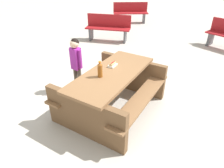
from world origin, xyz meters
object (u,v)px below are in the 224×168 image
at_px(soda_bottle, 100,70).
at_px(hotdog_tray, 113,65).
at_px(picnic_table, 112,88).
at_px(child_in_coat, 76,59).
at_px(park_bench_near, 108,27).
at_px(park_bench_far, 130,12).

distance_m(soda_bottle, hotdog_tray, 0.44).
bearing_deg(picnic_table, child_in_coat, 96.54).
bearing_deg(park_bench_near, park_bench_far, 27.41).
height_order(picnic_table, soda_bottle, soda_bottle).
bearing_deg(hotdog_tray, park_bench_near, 50.90).
relative_size(picnic_table, park_bench_near, 1.48).
relative_size(picnic_table, soda_bottle, 7.93).
bearing_deg(child_in_coat, soda_bottle, -98.02).
xyz_separation_m(park_bench_near, park_bench_far, (2.30, 1.19, 0.00)).
xyz_separation_m(picnic_table, hotdog_tray, (0.16, 0.17, 0.34)).
bearing_deg(park_bench_near, picnic_table, -129.38).
xyz_separation_m(picnic_table, child_in_coat, (-0.11, 0.94, 0.27)).
bearing_deg(picnic_table, hotdog_tray, 46.34).
height_order(soda_bottle, park_bench_near, soda_bottle).
bearing_deg(park_bench_far, picnic_table, -138.70).
distance_m(soda_bottle, child_in_coat, 0.95).
relative_size(child_in_coat, park_bench_near, 0.77).
xyz_separation_m(hotdog_tray, park_bench_far, (4.57, 3.98, -0.33)).
bearing_deg(park_bench_far, soda_bottle, -140.19).
bearing_deg(park_bench_far, park_bench_near, -152.59).
distance_m(child_in_coat, park_bench_far, 5.82).
height_order(park_bench_near, park_bench_far, same).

